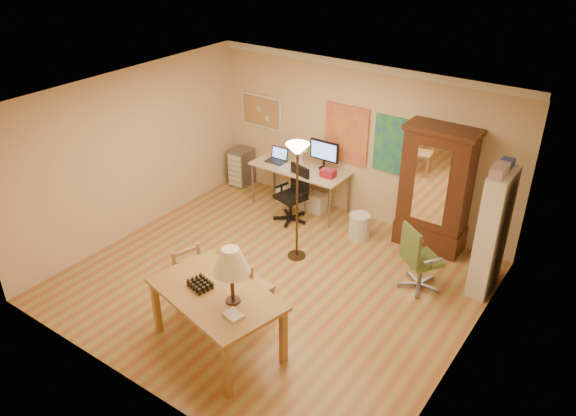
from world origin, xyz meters
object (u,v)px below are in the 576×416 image
Objects in this scene: bookshelf at (492,233)px; office_chair_green at (418,272)px; office_chair_black at (292,206)px; dining_table at (221,285)px; armoire at (434,197)px; computer_desk at (303,183)px.

office_chair_green is at bearing -144.57° from bookshelf.
office_chair_black is at bearing 179.23° from bookshelf.
dining_table reaches higher than office_chair_green.
office_chair_black is 3.41m from bookshelf.
office_chair_black is 2.42m from armoire.
computer_desk is 3.53m from bookshelf.
office_chair_green is (2.58, -0.59, 0.01)m from office_chair_black.
bookshelf is (3.46, -0.54, 0.42)m from computer_desk.
computer_desk is 0.87× the size of armoire.
dining_table is 1.00× the size of bookshelf.
computer_desk is at bearing 102.59° from office_chair_black.
armoire reaches higher than office_chair_green.
armoire is (1.11, 3.71, -0.10)m from dining_table.
computer_desk reaches higher than office_chair_black.
bookshelf is at bearing 54.70° from dining_table.
bookshelf reaches higher than computer_desk.
dining_table is at bearing -125.30° from bookshelf.
office_chair_green is 0.50× the size of armoire.
office_chair_black is at bearing 167.13° from office_chair_green.
computer_desk is 2.91m from office_chair_green.
office_chair_black is 0.54× the size of bookshelf.
office_chair_green is 1.35m from armoire.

